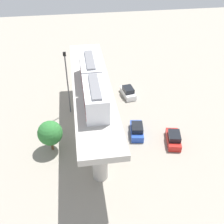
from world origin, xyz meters
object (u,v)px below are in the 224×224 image
parked_car_blue (137,130)px  parked_car_red (174,139)px  parked_car_white (128,92)px  signal_post (67,81)px  tree_near_viaduct (50,133)px  train (93,83)px

parked_car_blue → parked_car_red: same height
parked_car_white → parked_car_red: bearing=98.7°
parked_car_blue → signal_post: 13.18m
tree_near_viaduct → signal_post: signal_post is taller
parked_car_white → parked_car_blue: bearing=77.6°
signal_post → parked_car_red: bearing=146.1°
parked_car_white → signal_post: bearing=10.4°
parked_car_red → tree_near_viaduct: tree_near_viaduct is taller
parked_car_blue → parked_car_red: 5.52m
parked_car_blue → signal_post: (9.76, -7.17, 5.19)m
train → parked_car_red: (-11.22, 2.13, -9.00)m
parked_car_white → train: bearing=49.3°
train → tree_near_viaduct: 9.18m
train → parked_car_red: size_ratio=3.03×
tree_near_viaduct → signal_post: 9.54m
parked_car_red → tree_near_viaduct: bearing=7.7°
parked_car_white → parked_car_blue: same height
tree_near_viaduct → parked_car_blue: bearing=-173.3°
parked_car_white → signal_post: size_ratio=0.41×
parked_car_blue → parked_car_white: bearing=-85.5°
train → parked_car_white: train is taller
parked_car_red → signal_post: signal_post is taller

